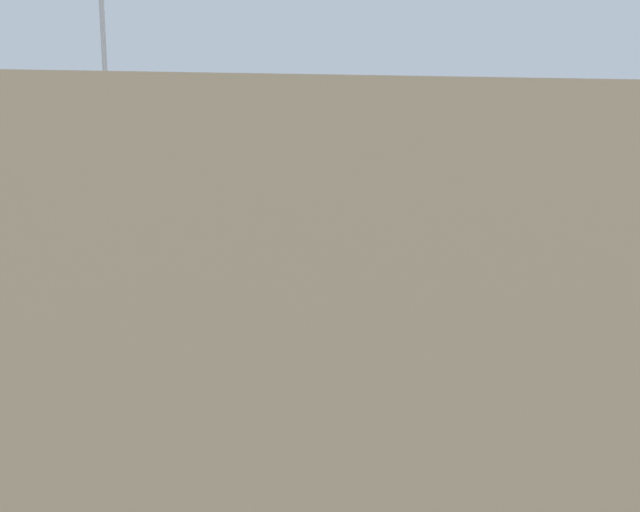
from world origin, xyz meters
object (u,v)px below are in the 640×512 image
(control_tower, at_px, (389,165))
(train_on_track_3, at_px, (408,256))
(train_on_track_5, at_px, (469,275))
(train_on_track_6, at_px, (508,303))
(train_on_track_7, at_px, (478,332))
(signal_gantry, at_px, (132,195))
(train_on_track_4, at_px, (85,291))
(light_mast_0, at_px, (105,64))
(train_on_track_0, at_px, (335,228))

(control_tower, bearing_deg, train_on_track_3, 70.07)
(control_tower, bearing_deg, train_on_track_5, 74.43)
(train_on_track_6, xyz_separation_m, train_on_track_3, (-0.23, -15.00, 0.04))
(train_on_track_6, bearing_deg, train_on_track_5, -91.60)
(train_on_track_5, xyz_separation_m, control_tower, (-11.73, -42.12, 4.16))
(train_on_track_7, relative_size, control_tower, 10.01)
(train_on_track_5, height_order, signal_gantry, signal_gantry)
(train_on_track_5, xyz_separation_m, train_on_track_3, (-0.09, -10.00, -0.56))
(train_on_track_5, height_order, train_on_track_4, same)
(train_on_track_7, bearing_deg, train_on_track_5, -116.25)
(train_on_track_5, bearing_deg, light_mast_0, -51.95)
(signal_gantry, bearing_deg, train_on_track_0, -138.60)
(train_on_track_4, bearing_deg, train_on_track_0, -139.04)
(train_on_track_6, relative_size, control_tower, 8.33)
(train_on_track_5, distance_m, train_on_track_4, 24.42)
(train_on_track_3, distance_m, train_on_track_7, 20.62)
(train_on_track_6, height_order, control_tower, control_tower)
(train_on_track_4, height_order, signal_gantry, signal_gantry)
(train_on_track_0, bearing_deg, light_mast_0, -6.39)
(train_on_track_7, relative_size, signal_gantry, 2.87)
(train_on_track_4, xyz_separation_m, signal_gantry, (-3.19, -2.50, 5.58))
(train_on_track_5, distance_m, train_on_track_0, 25.02)
(train_on_track_0, distance_m, light_mast_0, 25.54)
(train_on_track_4, relative_size, train_on_track_7, 0.09)
(train_on_track_4, bearing_deg, train_on_track_3, -168.22)
(train_on_track_7, height_order, light_mast_0, light_mast_0)
(train_on_track_7, bearing_deg, train_on_track_6, -133.78)
(train_on_track_0, height_order, control_tower, control_tower)
(train_on_track_0, bearing_deg, train_on_track_3, 93.60)
(train_on_track_5, bearing_deg, control_tower, -105.57)
(signal_gantry, bearing_deg, control_tower, -133.14)
(train_on_track_7, relative_size, light_mast_0, 4.26)
(train_on_track_5, bearing_deg, train_on_track_7, 63.75)
(train_on_track_6, bearing_deg, light_mast_0, -56.68)
(train_on_track_5, relative_size, train_on_track_3, 1.04)
(train_on_track_4, xyz_separation_m, control_tower, (-35.63, -37.12, 4.62))
(train_on_track_6, relative_size, train_on_track_3, 0.83)
(train_on_track_3, relative_size, train_on_track_0, 11.48)
(train_on_track_6, xyz_separation_m, light_mast_0, (21.23, -32.30, 15.18))
(light_mast_0, bearing_deg, train_on_track_7, 113.78)
(train_on_track_5, relative_size, control_tower, 10.44)
(train_on_track_6, distance_m, signal_gantry, 24.74)
(train_on_track_5, distance_m, control_tower, 43.92)
(train_on_track_3, xyz_separation_m, control_tower, (-11.64, -32.12, 4.72))
(control_tower, bearing_deg, light_mast_0, 24.12)
(train_on_track_3, distance_m, train_on_track_0, 15.03)
(train_on_track_6, xyz_separation_m, signal_gantry, (20.57, -12.50, 5.71))
(train_on_track_5, relative_size, signal_gantry, 3.00)
(train_on_track_7, bearing_deg, train_on_track_0, -96.64)
(train_on_track_0, distance_m, train_on_track_7, 35.24)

